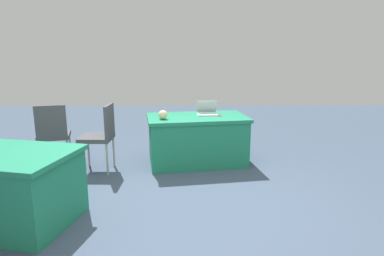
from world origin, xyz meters
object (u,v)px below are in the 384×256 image
Objects in this scene: table_foreground at (197,140)px; chair_tucked_left at (101,133)px; yarn_ball at (163,115)px; laptop_silver at (207,112)px; scissors_red at (217,115)px; chair_tucked_right at (53,132)px.

chair_tucked_left is at bearing 13.98° from table_foreground.
laptop_silver is at bearing -151.26° from yarn_ball.
scissors_red is (-0.14, 0.10, -0.04)m from laptop_silver.
chair_tucked_right is 2.89× the size of laptop_silver.
chair_tucked_left reaches higher than laptop_silver.
yarn_ball is 0.85m from scissors_red.
chair_tucked_right is 5.37× the size of scissors_red.
laptop_silver is 1.85× the size of scissors_red.
scissors_red reaches higher than table_foreground.
chair_tucked_right is (2.11, 0.23, 0.19)m from table_foreground.
laptop_silver is 2.52× the size of yarn_ball.
chair_tucked_left is (1.38, 0.34, 0.19)m from table_foreground.
chair_tucked_left is at bearing -118.53° from scissors_red.
chair_tucked_left reaches higher than yarn_ball.
table_foreground is 8.95× the size of scissors_red.
chair_tucked_left is at bearing -23.07° from chair_tucked_right.
chair_tucked_left is 1.74m from scissors_red.
laptop_silver is (-2.27, -0.37, 0.22)m from chair_tucked_right.
table_foreground is 1.67× the size of chair_tucked_right.
table_foreground is at bearing 37.81° from laptop_silver.
chair_tucked_left is 2.92× the size of laptop_silver.
yarn_ball is at bearing 25.27° from laptop_silver.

